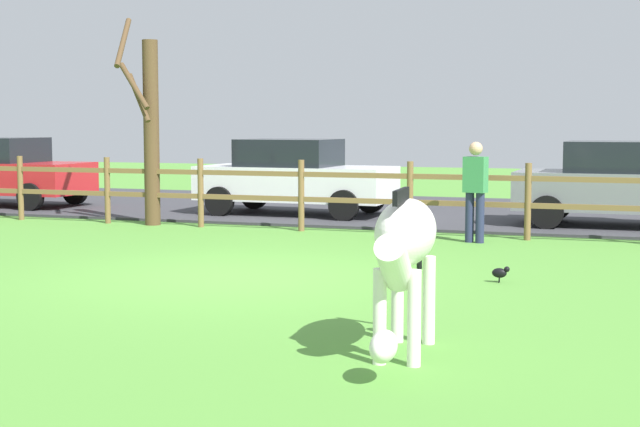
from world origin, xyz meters
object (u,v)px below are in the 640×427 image
zebra (404,246)px  visitor_near_fence (475,187)px  bare_tree (149,127)px  parked_car_grey (626,183)px  parked_car_red (1,171)px  parked_car_white (295,176)px  crow_on_grass (500,272)px

zebra → visitor_near_fence: size_ratio=1.18×
bare_tree → parked_car_grey: bearing=14.6°
parked_car_red → parked_car_white: 7.10m
zebra → crow_on_grass: bearing=86.6°
parked_car_red → zebra: bearing=-40.7°
crow_on_grass → visitor_near_fence: 3.96m
zebra → crow_on_grass: size_ratio=9.01×
zebra → parked_car_white: bearing=115.2°
zebra → parked_car_grey: (1.52, 10.51, -0.08)m
parked_car_red → parked_car_white: same height
parked_car_grey → parked_car_red: 13.65m
parked_car_red → visitor_near_fence: (11.38, -2.77, 0.06)m
parked_car_grey → visitor_near_fence: 3.64m
crow_on_grass → bare_tree: bearing=149.0°
bare_tree → parked_car_red: bearing=157.0°
parked_car_white → zebra: bearing=-64.8°
bare_tree → visitor_near_fence: bare_tree is taller
crow_on_grass → parked_car_white: bearing=127.7°
crow_on_grass → parked_car_grey: 6.77m
bare_tree → parked_car_red: (-5.08, 2.15, -1.03)m
zebra → parked_car_red: (-12.13, 10.43, -0.08)m
crow_on_grass → parked_car_red: 13.99m
bare_tree → zebra: (7.05, -8.28, -0.95)m
bare_tree → parked_car_white: bare_tree is taller
bare_tree → parked_car_red: 5.61m
visitor_near_fence → parked_car_red: bearing=166.3°
parked_car_grey → visitor_near_fence: (-2.27, -2.85, 0.06)m
parked_car_grey → zebra: bearing=-98.2°
visitor_near_fence → parked_car_white: bearing=144.6°
parked_car_grey → bare_tree: bearing=-165.4°
parked_car_white → visitor_near_fence: size_ratio=2.47×
parked_car_white → visitor_near_fence: (4.29, -3.04, 0.06)m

